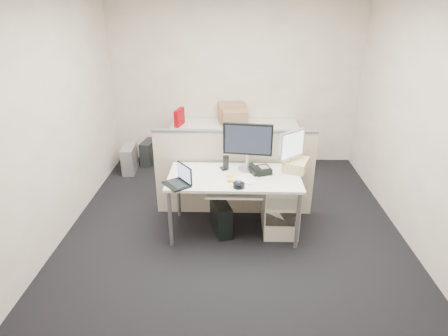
{
  "coord_description": "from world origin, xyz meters",
  "views": [
    {
      "loc": [
        -0.01,
        -3.83,
        2.55
      ],
      "look_at": [
        -0.12,
        0.15,
        0.76
      ],
      "focal_mm": 30.0,
      "sensor_mm": 36.0,
      "label": 1
    }
  ],
  "objects_px": {
    "monitor_main": "(248,147)",
    "desk": "(234,181)",
    "laptop": "(176,176)",
    "desk_phone": "(260,171)"
  },
  "relations": [
    {
      "from": "monitor_main",
      "to": "desk",
      "type": "bearing_deg",
      "value": -122.54
    },
    {
      "from": "desk",
      "to": "desk_phone",
      "type": "bearing_deg",
      "value": 14.93
    },
    {
      "from": "desk_phone",
      "to": "laptop",
      "type": "bearing_deg",
      "value": 179.83
    },
    {
      "from": "monitor_main",
      "to": "laptop",
      "type": "relative_size",
      "value": 1.99
    },
    {
      "from": "desk",
      "to": "desk_phone",
      "type": "distance_m",
      "value": 0.33
    },
    {
      "from": "monitor_main",
      "to": "laptop",
      "type": "xyz_separation_m",
      "value": [
        -0.77,
        -0.43,
        -0.18
      ]
    },
    {
      "from": "desk",
      "to": "laptop",
      "type": "relative_size",
      "value": 5.27
    },
    {
      "from": "desk",
      "to": "monitor_main",
      "type": "xyz_separation_m",
      "value": [
        0.15,
        0.18,
        0.35
      ]
    },
    {
      "from": "monitor_main",
      "to": "desk_phone",
      "type": "distance_m",
      "value": 0.31
    },
    {
      "from": "desk",
      "to": "desk_phone",
      "type": "relative_size",
      "value": 6.71
    }
  ]
}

